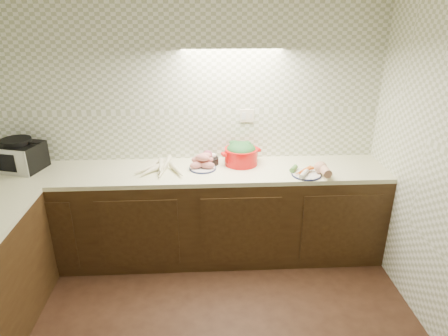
{
  "coord_description": "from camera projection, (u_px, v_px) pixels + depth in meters",
  "views": [
    {
      "loc": [
        0.14,
        -1.83,
        2.33
      ],
      "look_at": [
        0.3,
        1.25,
        1.02
      ],
      "focal_mm": 32.0,
      "sensor_mm": 36.0,
      "label": 1
    }
  ],
  "objects": [
    {
      "name": "room",
      "position": [
        176.0,
        154.0,
        1.95
      ],
      "size": [
        3.6,
        3.6,
        2.6
      ],
      "color": "black",
      "rests_on": "ground"
    },
    {
      "name": "counter",
      "position": [
        97.0,
        270.0,
        3.0
      ],
      "size": [
        3.6,
        3.6,
        0.9
      ],
      "color": "black",
      "rests_on": "ground"
    },
    {
      "name": "toaster_oven",
      "position": [
        18.0,
        155.0,
        3.59
      ],
      "size": [
        0.47,
        0.41,
        0.29
      ],
      "rotation": [
        0.0,
        0.0,
        -0.28
      ],
      "color": "black",
      "rests_on": "counter"
    },
    {
      "name": "parsnip_pile",
      "position": [
        160.0,
        168.0,
        3.58
      ],
      "size": [
        0.47,
        0.47,
        0.09
      ],
      "color": "beige",
      "rests_on": "counter"
    },
    {
      "name": "sweet_potato_plate",
      "position": [
        203.0,
        163.0,
        3.63
      ],
      "size": [
        0.25,
        0.25,
        0.15
      ],
      "rotation": [
        0.0,
        0.0,
        -0.01
      ],
      "color": "#171C42",
      "rests_on": "counter"
    },
    {
      "name": "onion_bowl",
      "position": [
        209.0,
        159.0,
        3.74
      ],
      "size": [
        0.17,
        0.17,
        0.13
      ],
      "color": "black",
      "rests_on": "counter"
    },
    {
      "name": "dutch_oven",
      "position": [
        241.0,
        154.0,
        3.71
      ],
      "size": [
        0.39,
        0.39,
        0.22
      ],
      "rotation": [
        0.0,
        0.0,
        0.33
      ],
      "color": "red",
      "rests_on": "counter"
    },
    {
      "name": "veg_plate",
      "position": [
        313.0,
        170.0,
        3.5
      ],
      "size": [
        0.34,
        0.26,
        0.12
      ],
      "rotation": [
        0.0,
        0.0,
        -0.1
      ],
      "color": "#171C42",
      "rests_on": "counter"
    }
  ]
}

